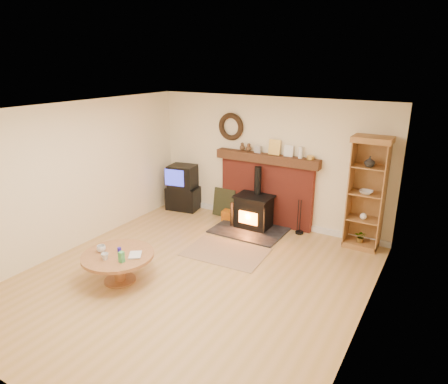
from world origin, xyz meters
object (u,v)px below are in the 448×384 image
Objects in this scene: wood_stove at (253,213)px; coffee_table at (118,259)px; curio_cabinet at (367,193)px; tv_unit at (183,188)px.

coffee_table is (-0.85, -2.89, 0.04)m from wood_stove.
coffee_table is (-2.94, -3.18, -0.64)m from curio_cabinet.
wood_stove is 2.22m from curio_cabinet.
tv_unit is 3.26m from coffee_table.
coffee_table is (1.03, -3.09, -0.12)m from tv_unit.
wood_stove reaches higher than coffee_table.
coffee_table is at bearing -71.56° from tv_unit.
wood_stove is 1.28× the size of coffee_table.
coffee_table is at bearing -132.76° from curio_cabinet.
curio_cabinet reaches higher than coffee_table.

